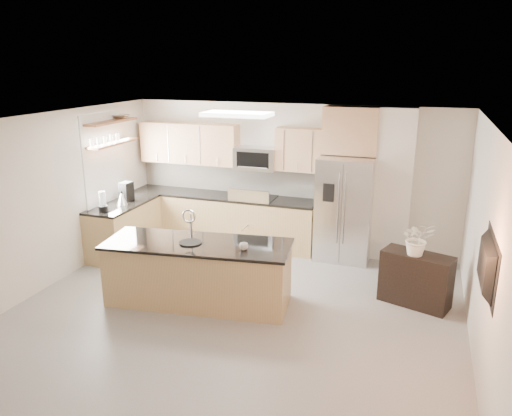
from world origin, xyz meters
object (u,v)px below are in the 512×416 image
at_px(platter, 190,243).
at_px(kettle, 122,199).
at_px(refrigerator, 345,209).
at_px(credenza, 416,279).
at_px(microwave, 256,158).
at_px(island, 198,272).
at_px(cup, 244,246).
at_px(flower_vase, 418,230).
at_px(range, 254,221).
at_px(coffee_maker, 126,192).
at_px(blender, 103,203).
at_px(bowl, 121,116).
at_px(television, 481,264).

relative_size(platter, kettle, 1.31).
distance_m(refrigerator, credenza, 1.96).
height_order(microwave, island, microwave).
bearing_deg(cup, refrigerator, 67.99).
bearing_deg(platter, flower_vase, 17.21).
bearing_deg(microwave, platter, -91.93).
bearing_deg(range, flower_vase, -27.72).
relative_size(coffee_maker, flower_vase, 0.47).
xyz_separation_m(platter, coffee_maker, (-2.01, 1.54, 0.17)).
bearing_deg(blender, credenza, 1.66).
bearing_deg(bowl, television, -23.33).
distance_m(range, refrigerator, 1.71).
bearing_deg(flower_vase, blender, -178.87).
height_order(refrigerator, kettle, refrigerator).
bearing_deg(range, credenza, -26.74).
distance_m(credenza, blender, 5.03).
bearing_deg(kettle, range, 29.55).
distance_m(coffee_maker, bowl, 1.34).
height_order(platter, flower_vase, flower_vase).
bearing_deg(flower_vase, credenza, 56.45).
height_order(kettle, coffee_maker, coffee_maker).
distance_m(refrigerator, cup, 2.56).
distance_m(kettle, flower_vase, 4.92).
bearing_deg(blender, microwave, 39.90).
distance_m(range, bowl, 3.02).
xyz_separation_m(range, television, (3.51, -3.12, 0.88)).
xyz_separation_m(platter, bowl, (-2.16, 1.80, 1.48)).
distance_m(range, microwave, 1.16).
bearing_deg(platter, island, 29.27).
distance_m(island, kettle, 2.44).
height_order(bowl, flower_vase, bowl).
xyz_separation_m(island, coffee_maker, (-2.09, 1.50, 0.63)).
height_order(flower_vase, television, television).
bearing_deg(coffee_maker, range, 22.99).
distance_m(kettle, bowl, 1.47).
relative_size(cup, coffee_maker, 0.35).
bearing_deg(blender, platter, -22.43).
height_order(kettle, bowl, bowl).
bearing_deg(island, flower_vase, 9.42).
bearing_deg(coffee_maker, island, -35.54).
xyz_separation_m(range, blender, (-2.07, -1.61, 0.60)).
xyz_separation_m(refrigerator, blender, (-3.73, -1.56, 0.18)).
relative_size(microwave, flower_vase, 1.07).
bearing_deg(cup, blender, 163.68).
relative_size(refrigerator, blender, 5.18).
bearing_deg(refrigerator, television, -58.96).
height_order(refrigerator, flower_vase, refrigerator).
bearing_deg(kettle, bowl, 113.73).
bearing_deg(platter, bowl, 140.31).
bearing_deg(microwave, kettle, -147.87).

